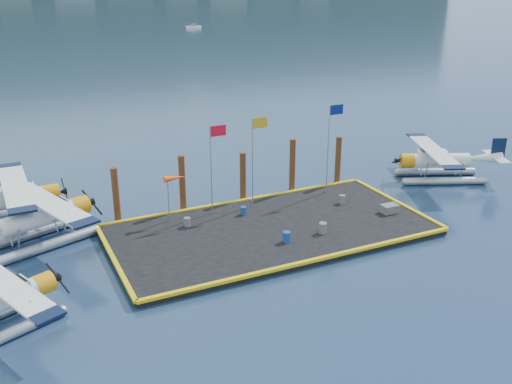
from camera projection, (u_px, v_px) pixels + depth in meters
ground at (271, 233)px, 36.41m from camera, size 4000.00×4000.00×0.00m
dock at (271, 230)px, 36.34m from camera, size 20.00×10.00×0.40m
dock_bumpers at (271, 226)px, 36.23m from camera, size 20.25×10.25×0.18m
seaplane_a at (0, 304)px, 26.14m from camera, size 7.95×8.39×3.05m
seaplane_b at (43, 219)px, 34.64m from camera, size 9.19×9.78×3.52m
seaplane_c at (11, 202)px, 37.14m from camera, size 9.16×10.09×3.60m
seaplane_d at (437, 162)px, 45.26m from camera, size 8.90×9.37×3.42m
drum_0 at (187, 222)px, 36.34m from camera, size 0.42×0.42×0.59m
drum_1 at (323, 228)px, 35.37m from camera, size 0.49×0.49×0.69m
drum_3 at (287, 237)px, 34.20m from camera, size 0.47×0.47×0.66m
drum_4 at (342, 199)px, 39.95m from camera, size 0.43×0.43×0.61m
drum_5 at (244, 211)px, 38.13m from camera, size 0.39×0.39×0.55m
crate at (390, 209)px, 38.45m from camera, size 1.13×0.75×0.56m
flagpole_red at (214, 156)px, 37.11m from camera, size 1.14×0.08×6.00m
flagpole_yellow at (255, 149)px, 38.27m from camera, size 1.14×0.08×6.20m
flagpole_blue at (331, 136)px, 40.63m from camera, size 1.14×0.08×6.50m
windsock at (174, 179)px, 36.43m from camera, size 1.40×0.44×3.12m
piling_0 at (116, 197)px, 36.81m from camera, size 0.44×0.44×4.00m
piling_1 at (182, 185)px, 38.59m from camera, size 0.44×0.44×4.20m
piling_2 at (243, 178)px, 40.48m from camera, size 0.44×0.44×3.80m
piling_3 at (292, 167)px, 42.00m from camera, size 0.44×0.44×4.30m
piling_4 at (338, 162)px, 43.67m from camera, size 0.44×0.44×4.00m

